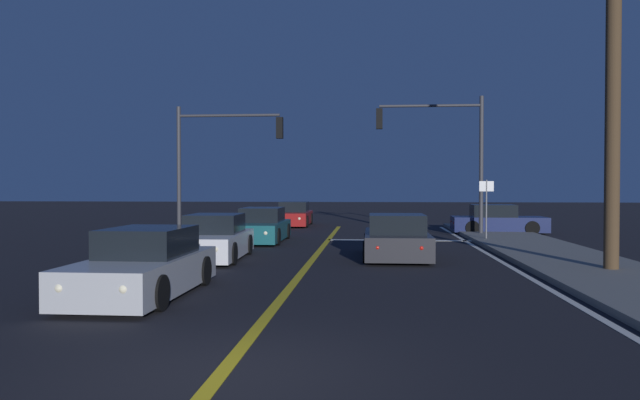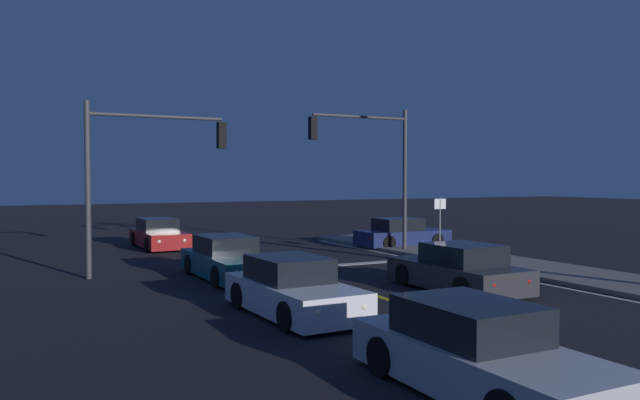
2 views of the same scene
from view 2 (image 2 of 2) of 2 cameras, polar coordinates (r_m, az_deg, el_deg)
name	(u,v)px [view 2 (image 2 of 2)]	position (r m, az deg, el deg)	size (l,w,h in m)	color
sidewalk_right	(636,286)	(20.27, 27.00, -7.02)	(3.20, 34.65, 0.15)	slate
lane_line_center	(431,313)	(15.05, 10.17, -10.18)	(0.20, 32.72, 0.01)	gold
lane_line_edge_right	(592,293)	(18.83, 23.67, -7.86)	(0.16, 32.72, 0.01)	silver
stop_bar	(359,264)	(23.28, 3.59, -5.84)	(5.73, 0.50, 0.01)	silver
car_lead_oncoming_red	(159,235)	(29.49, -14.60, -3.13)	(1.92, 4.68, 1.34)	maroon
car_mid_block_navy	(401,234)	(29.15, 7.49, -3.14)	(4.30, 2.08, 1.34)	navy
car_far_approaching_white	(293,290)	(14.56, -2.53, -8.25)	(1.97, 4.34, 1.34)	silver
car_distant_tail_teal	(227,260)	(20.06, -8.51, -5.45)	(1.91, 4.68, 1.34)	#195960
car_parked_curb_silver	(478,355)	(9.66, 14.29, -13.59)	(1.85, 4.52, 1.34)	#B2B5BA
car_following_oncoming_charcoal	(458,270)	(18.06, 12.59, -6.31)	(2.02, 4.34, 1.34)	#2D2D33
traffic_signal_near_right	(373,156)	(26.10, 4.86, 4.05)	(4.66, 0.28, 6.12)	#38383D
traffic_signal_far_left	(142,159)	(21.12, -16.00, 3.60)	(4.62, 0.28, 5.62)	#38383D
street_sign_corner	(440,218)	(24.60, 10.95, -1.63)	(0.56, 0.06, 2.44)	slate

